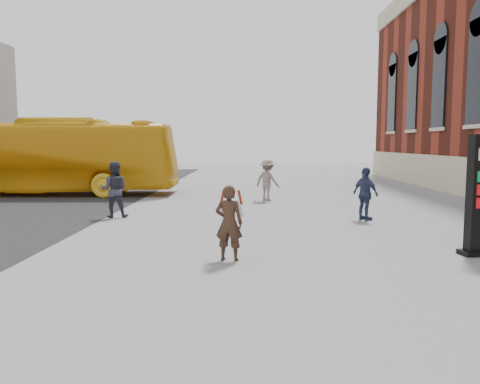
{
  "coord_description": "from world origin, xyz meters",
  "views": [
    {
      "loc": [
        -0.31,
        -8.7,
        2.42
      ],
      "look_at": [
        -0.53,
        1.79,
        1.32
      ],
      "focal_mm": 35.0,
      "sensor_mm": 36.0,
      "label": 1
    }
  ],
  "objects_px": {
    "bus": "(40,157)",
    "pedestrian_c": "(366,194)",
    "woman": "(229,222)",
    "pedestrian_b": "(267,180)",
    "pedestrian_a": "(114,189)"
  },
  "relations": [
    {
      "from": "bus",
      "to": "pedestrian_c",
      "type": "distance_m",
      "value": 15.45
    },
    {
      "from": "pedestrian_c",
      "to": "pedestrian_b",
      "type": "bearing_deg",
      "value": -2.81
    },
    {
      "from": "woman",
      "to": "pedestrian_b",
      "type": "bearing_deg",
      "value": -86.85
    },
    {
      "from": "bus",
      "to": "pedestrian_c",
      "type": "xyz_separation_m",
      "value": [
        13.59,
        -7.29,
        -0.95
      ]
    },
    {
      "from": "pedestrian_a",
      "to": "pedestrian_c",
      "type": "height_order",
      "value": "pedestrian_a"
    },
    {
      "from": "woman",
      "to": "pedestrian_b",
      "type": "relative_size",
      "value": 0.9
    },
    {
      "from": "bus",
      "to": "pedestrian_a",
      "type": "xyz_separation_m",
      "value": [
        5.5,
        -6.85,
        -0.87
      ]
    },
    {
      "from": "bus",
      "to": "pedestrian_b",
      "type": "relative_size",
      "value": 7.34
    },
    {
      "from": "pedestrian_a",
      "to": "pedestrian_c",
      "type": "bearing_deg",
      "value": 171.17
    },
    {
      "from": "bus",
      "to": "woman",
      "type": "bearing_deg",
      "value": -144.1
    },
    {
      "from": "pedestrian_a",
      "to": "pedestrian_b",
      "type": "distance_m",
      "value": 6.89
    },
    {
      "from": "pedestrian_b",
      "to": "pedestrian_a",
      "type": "bearing_deg",
      "value": 78.39
    },
    {
      "from": "bus",
      "to": "pedestrian_a",
      "type": "relative_size",
      "value": 7.0
    },
    {
      "from": "bus",
      "to": "pedestrian_b",
      "type": "bearing_deg",
      "value": -103.66
    },
    {
      "from": "pedestrian_a",
      "to": "pedestrian_b",
      "type": "xyz_separation_m",
      "value": [
        5.19,
        4.53,
        -0.04
      ]
    }
  ]
}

